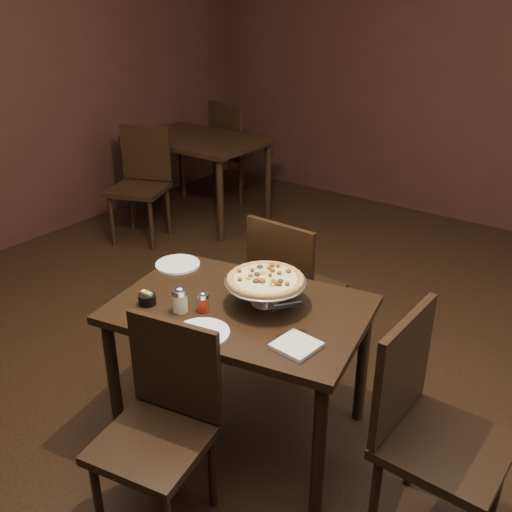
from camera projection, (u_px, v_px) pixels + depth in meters
The scene contains 16 objects.
room at pixel (264, 156), 2.16m from camera, with size 6.04×7.04×2.84m.
dining_table at pixel (241, 323), 2.58m from camera, with size 1.24×0.95×0.69m.
background_table at pixel (198, 148), 5.21m from camera, with size 1.21×0.81×0.76m.
pizza_stand at pixel (265, 280), 2.50m from camera, with size 0.37×0.37×0.15m.
parmesan_shaker at pixel (180, 300), 2.47m from camera, with size 0.07×0.07×0.12m.
pepper_flake_shaker at pixel (203, 302), 2.48m from camera, with size 0.05×0.05×0.09m.
packet_caddy at pixel (147, 299), 2.54m from camera, with size 0.08×0.08×0.06m.
napkin_stack at pixel (296, 345), 2.24m from camera, with size 0.16×0.16×0.02m, color silver.
plate_left at pixel (178, 264), 2.91m from camera, with size 0.23×0.23×0.01m, color white.
plate_near at pixel (202, 333), 2.33m from camera, with size 0.23×0.23×0.01m, color white.
serving_spatula at pixel (287, 305), 2.30m from camera, with size 0.16×0.16×0.02m.
chair_far at pixel (291, 286), 3.16m from camera, with size 0.42×0.42×0.89m.
chair_near at pixel (162, 420), 2.20m from camera, with size 0.47×0.47×0.85m.
chair_side at pixel (428, 425), 2.11m from camera, with size 0.44×0.44×0.93m.
bg_chair_far at pixel (235, 147), 5.72m from camera, with size 0.53×0.53×0.98m.
bg_chair_near at pixel (142, 180), 4.82m from camera, with size 0.57×0.57×0.95m.
Camera 1 is at (1.30, -1.69, 1.97)m, focal length 40.00 mm.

